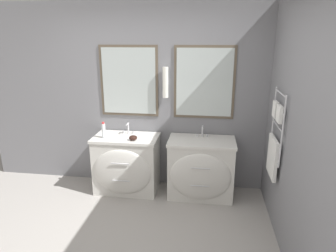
# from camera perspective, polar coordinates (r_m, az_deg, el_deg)

# --- Properties ---
(wall_back) EXTENTS (4.90, 0.16, 2.60)m
(wall_back) POSITION_cam_1_polar(r_m,az_deg,el_deg) (4.27, -3.59, 5.54)
(wall_back) COLOR slate
(wall_back) RESTS_ON ground_plane
(wall_right) EXTENTS (0.13, 3.61, 2.60)m
(wall_right) POSITION_cam_1_polar(r_m,az_deg,el_deg) (3.34, 21.97, 0.88)
(wall_right) COLOR slate
(wall_right) RESTS_ON ground_plane
(vanity_left) EXTENTS (0.89, 0.59, 0.81)m
(vanity_left) POSITION_cam_1_polar(r_m,az_deg,el_deg) (4.29, -7.95, -7.15)
(vanity_left) COLOR silver
(vanity_left) RESTS_ON ground_plane
(vanity_right) EXTENTS (0.89, 0.59, 0.81)m
(vanity_right) POSITION_cam_1_polar(r_m,az_deg,el_deg) (4.14, 6.27, -7.99)
(vanity_right) COLOR silver
(vanity_right) RESTS_ON ground_plane
(faucet_left) EXTENTS (0.17, 0.10, 0.16)m
(faucet_left) POSITION_cam_1_polar(r_m,az_deg,el_deg) (4.27, -7.61, -0.51)
(faucet_left) COLOR silver
(faucet_left) RESTS_ON vanity_left
(faucet_right) EXTENTS (0.17, 0.10, 0.16)m
(faucet_right) POSITION_cam_1_polar(r_m,az_deg,el_deg) (4.12, 6.56, -1.11)
(faucet_right) COLOR silver
(faucet_right) RESTS_ON vanity_right
(toiletry_bottle) EXTENTS (0.05, 0.05, 0.22)m
(toiletry_bottle) POSITION_cam_1_polar(r_m,az_deg,el_deg) (4.15, -12.17, -0.83)
(toiletry_bottle) COLOR silver
(toiletry_bottle) RESTS_ON vanity_left
(amenity_bowl) EXTENTS (0.11, 0.11, 0.07)m
(amenity_bowl) POSITION_cam_1_polar(r_m,az_deg,el_deg) (4.01, -6.67, -2.24)
(amenity_bowl) COLOR black
(amenity_bowl) RESTS_ON vanity_left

